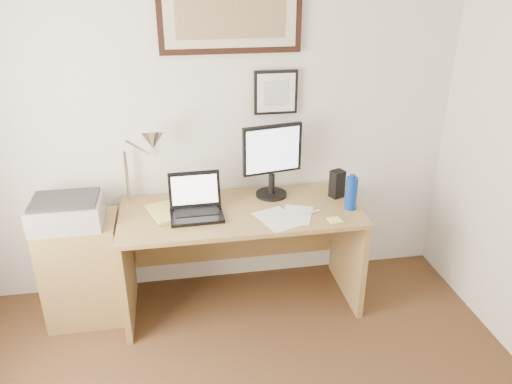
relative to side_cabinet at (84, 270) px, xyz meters
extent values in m
cube|color=silver|center=(0.92, 0.32, 0.89)|extent=(3.50, 0.02, 2.50)
cube|color=olive|center=(0.00, 0.00, 0.00)|extent=(0.50, 0.40, 0.73)
cylinder|color=#0B3195|center=(1.80, -0.15, 0.50)|extent=(0.08, 0.08, 0.22)
cylinder|color=#0B3195|center=(1.80, -0.15, 0.62)|extent=(0.04, 0.04, 0.02)
cube|color=black|center=(1.76, 0.04, 0.48)|extent=(0.11, 0.10, 0.20)
cube|color=silver|center=(1.29, -0.22, 0.39)|extent=(0.31, 0.36, 0.00)
cube|color=silver|center=(1.42, -0.18, 0.39)|extent=(0.28, 0.32, 0.00)
cube|color=#FDEE77|center=(1.64, -0.31, 0.39)|extent=(0.09, 0.09, 0.01)
cylinder|color=white|center=(1.52, -0.18, 0.39)|extent=(0.14, 0.06, 0.02)
imported|color=#D2CA63|center=(0.49, -0.06, 0.40)|extent=(0.31, 0.36, 0.02)
cube|color=olive|center=(1.07, -0.05, 0.37)|extent=(1.60, 0.70, 0.03)
cube|color=olive|center=(0.29, -0.05, -0.01)|extent=(0.04, 0.65, 0.72)
cube|color=olive|center=(1.85, -0.05, -0.01)|extent=(0.04, 0.65, 0.72)
cube|color=olive|center=(1.07, 0.28, 0.09)|extent=(1.50, 0.03, 0.55)
cube|color=black|center=(0.78, -0.11, 0.40)|extent=(0.35, 0.25, 0.02)
cube|color=black|center=(0.78, -0.08, 0.41)|extent=(0.28, 0.14, 0.00)
cube|color=black|center=(0.78, 0.03, 0.52)|extent=(0.34, 0.08, 0.23)
cube|color=white|center=(0.78, 0.02, 0.53)|extent=(0.30, 0.06, 0.18)
cylinder|color=black|center=(1.32, 0.14, 0.40)|extent=(0.22, 0.22, 0.02)
cylinder|color=black|center=(1.32, 0.14, 0.48)|extent=(0.04, 0.04, 0.14)
cube|color=black|center=(1.32, 0.13, 0.74)|extent=(0.42, 0.11, 0.34)
cube|color=white|center=(1.32, 0.11, 0.74)|extent=(0.37, 0.08, 0.30)
cube|color=#A09FA2|center=(-0.04, -0.02, 0.44)|extent=(0.44, 0.34, 0.16)
cube|color=#2C2C2C|center=(-0.04, -0.02, 0.54)|extent=(0.40, 0.30, 0.02)
cylinder|color=silver|center=(0.33, 0.24, 0.56)|extent=(0.02, 0.02, 0.36)
cylinder|color=silver|center=(0.43, 0.18, 0.78)|extent=(0.15, 0.23, 0.19)
cone|color=silver|center=(0.53, 0.12, 0.84)|extent=(0.16, 0.18, 0.15)
cube|color=black|center=(1.07, 0.30, 1.58)|extent=(0.92, 0.03, 0.47)
cube|color=beige|center=(1.07, 0.28, 1.58)|extent=(0.84, 0.01, 0.39)
cube|color=brown|center=(1.07, 0.27, 1.58)|extent=(0.70, 0.00, 0.28)
cube|color=black|center=(1.37, 0.30, 1.08)|extent=(0.30, 0.02, 0.30)
cube|color=white|center=(1.37, 0.28, 1.08)|extent=(0.26, 0.00, 0.26)
cube|color=#ABB0B5|center=(1.37, 0.28, 1.08)|extent=(0.17, 0.00, 0.17)
camera|label=1|loc=(0.67, -3.00, 1.89)|focal=35.00mm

